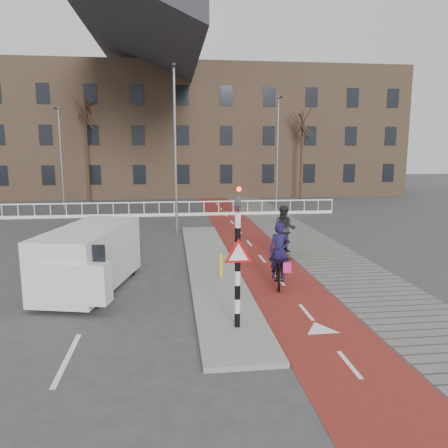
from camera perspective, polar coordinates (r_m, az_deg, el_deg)
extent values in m
plane|color=#38383A|center=(13.20, 3.03, -10.18)|extent=(120.00, 120.00, 0.00)
cube|color=maroon|center=(22.96, 2.43, -1.46)|extent=(2.50, 60.00, 0.01)
cube|color=slate|center=(23.57, 9.16, -1.28)|extent=(3.00, 60.00, 0.01)
cube|color=gray|center=(16.87, -1.67, -5.45)|extent=(1.80, 16.00, 0.12)
cylinder|color=black|center=(10.74, 1.78, -6.15)|extent=(0.14, 0.14, 2.88)
imported|color=black|center=(10.39, 1.84, 3.65)|extent=(0.13, 0.16, 0.80)
cylinder|color=#FF0C05|center=(10.23, 1.96, 4.57)|extent=(0.11, 0.02, 0.11)
cylinder|color=yellow|center=(15.13, -0.39, -5.42)|extent=(0.12, 0.12, 0.82)
imported|color=black|center=(14.68, 7.22, -5.91)|extent=(1.14, 2.15, 1.07)
imported|color=#18123C|center=(14.52, 7.27, -3.48)|extent=(0.76, 0.59, 1.87)
cube|color=#E92181|center=(14.16, 8.24, -5.64)|extent=(0.29, 0.22, 0.32)
imported|color=black|center=(18.33, 7.86, -2.47)|extent=(1.26, 2.13, 1.23)
imported|color=black|center=(18.22, 7.91, -0.65)|extent=(1.14, 1.01, 1.93)
cube|color=silver|center=(14.73, -17.15, -4.08)|extent=(2.90, 5.01, 1.88)
cube|color=#1E8C4B|center=(14.95, -20.72, -4.47)|extent=(0.70, 2.94, 0.55)
cube|color=#1E8C4B|center=(14.61, -13.45, -4.42)|extent=(0.70, 2.94, 0.55)
cube|color=black|center=(12.73, -18.81, -4.49)|extent=(1.66, 0.43, 0.90)
cylinder|color=black|center=(13.90, -22.67, -8.47)|extent=(0.38, 0.69, 0.66)
cylinder|color=black|center=(13.22, -16.50, -9.04)|extent=(0.38, 0.69, 0.66)
cylinder|color=black|center=(16.65, -17.39, -5.17)|extent=(0.38, 0.69, 0.66)
cylinder|color=black|center=(16.08, -12.14, -5.45)|extent=(0.38, 0.69, 0.66)
cube|color=silver|center=(29.56, -12.37, 2.74)|extent=(28.00, 0.08, 0.08)
cube|color=silver|center=(29.67, -12.30, 1.11)|extent=(28.00, 0.10, 0.20)
cube|color=#7F6047|center=(44.23, -8.15, 11.74)|extent=(46.00, 10.00, 12.00)
cylinder|color=black|center=(38.81, -17.50, 9.05)|extent=(0.26, 0.26, 8.48)
cylinder|color=black|center=(39.45, 10.09, 8.76)|extent=(0.21, 0.21, 7.66)
cylinder|color=slate|center=(23.21, -6.37, 9.33)|extent=(0.12, 0.12, 8.63)
cylinder|color=slate|center=(34.70, -20.49, 7.96)|extent=(0.12, 0.12, 7.42)
cylinder|color=slate|center=(35.04, 6.99, 9.35)|extent=(0.12, 0.12, 8.44)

